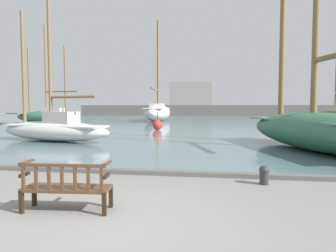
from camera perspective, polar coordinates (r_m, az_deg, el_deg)
ground_plane at (r=5.13m, az=-11.96°, el=-18.52°), size 160.00×160.00×0.00m
harbor_water at (r=48.51m, az=6.59°, el=1.38°), size 100.00×80.00×0.08m
quay_edge_kerb at (r=8.67m, az=-2.89°, el=-8.82°), size 40.00×0.30×0.12m
park_bench at (r=5.94m, az=-18.79°, el=-10.77°), size 1.63×0.64×0.92m
sailboat_outer_starboard at (r=36.71m, az=-21.78°, el=1.97°), size 9.72×2.67×11.02m
sailboat_mid_starboard at (r=17.42m, az=-20.90°, el=-0.30°), size 8.20×3.45×8.78m
sailboat_centre_channel at (r=39.71m, az=-1.95°, el=2.72°), size 3.66×11.45×13.17m
sailboat_far_port at (r=14.27m, az=26.37°, el=-0.30°), size 5.67×10.03×10.57m
mooring_bollard at (r=7.92m, az=17.83°, el=-8.69°), size 0.25×0.25×0.48m
channel_buoy at (r=24.02m, az=-2.04°, el=0.18°), size 0.80×0.80×1.50m
far_breakwater at (r=63.93m, az=6.48°, el=3.66°), size 54.53×2.40×7.24m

